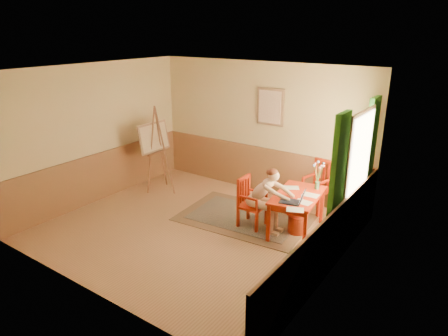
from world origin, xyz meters
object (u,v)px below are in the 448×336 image
Objects in this scene: figure at (265,196)px; laptop at (294,200)px; chair_back at (319,186)px; easel at (155,141)px; chair_left at (250,202)px; table at (297,199)px.

figure is 2.68× the size of laptop.
easel is (-3.37, -1.01, 0.61)m from chair_back.
chair_left is 0.95m from laptop.
chair_left is 0.78× the size of figure.
laptop is (0.60, -0.10, 0.11)m from figure.
laptop is 0.24× the size of easel.
chair_back is at bearing 16.73° from easel.
table is 0.85m from chair_left.
chair_left is at bearing 173.19° from laptop.
laptop is at bearing -6.81° from chair_left.
chair_left is at bearing -118.83° from chair_back.
easel is (-3.52, 0.44, 0.35)m from laptop.
laptop is at bearing -9.25° from figure.
chair_back is 0.85× the size of figure.
chair_back reaches higher than chair_left.
easel is at bearing 172.73° from chair_left.
chair_back is 3.57m from easel.
chair_back reaches higher than laptop.
chair_back is (0.74, 1.35, 0.04)m from chair_left.
easel is at bearing 172.85° from laptop.
figure is 0.63× the size of easel.
chair_left is 0.49× the size of easel.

